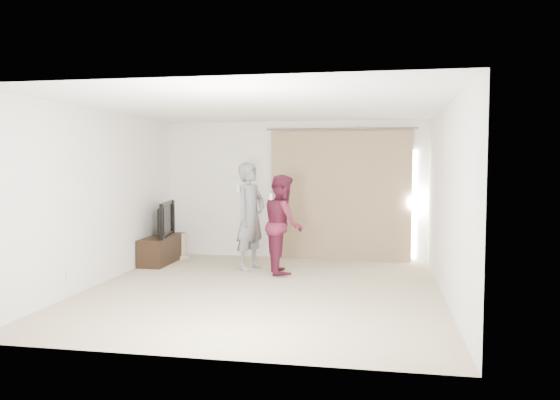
% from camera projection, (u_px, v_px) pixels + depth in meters
% --- Properties ---
extents(floor, '(5.50, 5.50, 0.00)m').
position_uv_depth(floor, '(263.00, 290.00, 7.78)').
color(floor, tan).
rests_on(floor, ground).
extents(wall_back, '(5.00, 0.04, 2.60)m').
position_uv_depth(wall_back, '(293.00, 190.00, 10.39)').
color(wall_back, silver).
rests_on(wall_back, ground).
extents(wall_left, '(0.04, 5.50, 2.60)m').
position_uv_depth(wall_left, '(99.00, 198.00, 8.14)').
color(wall_left, silver).
rests_on(wall_left, ground).
extents(ceiling, '(5.00, 5.50, 0.01)m').
position_uv_depth(ceiling, '(262.00, 107.00, 7.60)').
color(ceiling, white).
rests_on(ceiling, wall_back).
extents(curtain, '(2.80, 0.11, 2.46)m').
position_uv_depth(curtain, '(341.00, 196.00, 10.16)').
color(curtain, '#8C7355').
rests_on(curtain, ground).
extents(tv_console, '(0.43, 1.25, 0.48)m').
position_uv_depth(tv_console, '(162.00, 249.00, 9.91)').
color(tv_console, black).
rests_on(tv_console, ground).
extents(tv, '(0.35, 1.11, 0.63)m').
position_uv_depth(tv, '(161.00, 219.00, 9.87)').
color(tv, black).
rests_on(tv, tv_console).
extents(scratching_post, '(0.36, 0.36, 0.48)m').
position_uv_depth(scratching_post, '(181.00, 248.00, 10.40)').
color(scratching_post, tan).
rests_on(scratching_post, ground).
extents(person_man, '(0.66, 0.78, 1.81)m').
position_uv_depth(person_man, '(250.00, 216.00, 9.26)').
color(person_man, slate).
rests_on(person_man, ground).
extents(person_woman, '(0.82, 0.94, 1.62)m').
position_uv_depth(person_woman, '(283.00, 224.00, 8.96)').
color(person_woman, '#531629').
rests_on(person_woman, ground).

